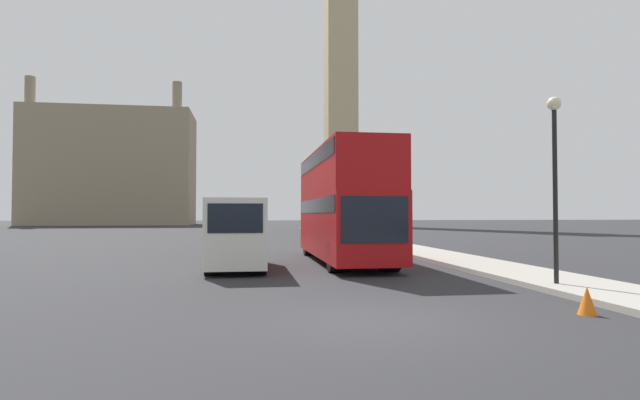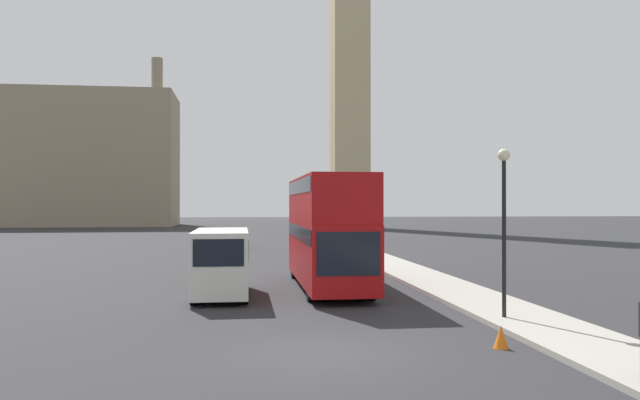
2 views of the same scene
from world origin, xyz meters
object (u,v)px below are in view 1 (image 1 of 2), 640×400
at_px(white_van, 237,232).
at_px(parked_sedan, 241,229).
at_px(clock_tower, 341,42).
at_px(red_double_decker_bus, 344,201).
at_px(street_lamp, 555,158).

height_order(white_van, parked_sedan, white_van).
bearing_deg(clock_tower, red_double_decker_bus, -100.74).
bearing_deg(red_double_decker_bus, street_lamp, -62.96).
xyz_separation_m(red_double_decker_bus, parked_sedan, (-4.34, 23.46, -1.80)).
xyz_separation_m(clock_tower, street_lamp, (-8.05, -72.01, -28.38)).
height_order(clock_tower, red_double_decker_bus, clock_tower).
xyz_separation_m(white_van, parked_sedan, (-0.07, 25.45, -0.62)).
relative_size(clock_tower, parked_sedan, 14.39).
bearing_deg(white_van, parked_sedan, 90.16).
bearing_deg(red_double_decker_bus, clock_tower, 79.26).
xyz_separation_m(clock_tower, white_van, (-16.40, -66.00, -30.50)).
distance_m(clock_tower, red_double_decker_bus, 71.44).
bearing_deg(street_lamp, clock_tower, 83.62).
xyz_separation_m(clock_tower, red_double_decker_bus, (-12.13, -64.00, -29.31)).
bearing_deg(red_double_decker_bus, parked_sedan, 100.48).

